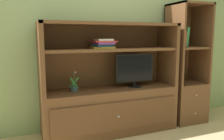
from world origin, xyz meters
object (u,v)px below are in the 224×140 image
tv_monitor (135,69)px  magazine_stack (103,44)px  upright_book_row (181,38)px  media_console (110,98)px  potted_plant (74,88)px  bookshelf_tall (185,84)px

tv_monitor → magazine_stack: 0.56m
tv_monitor → upright_book_row: size_ratio=1.92×
magazine_stack → tv_monitor: bearing=-3.9°
media_console → potted_plant: media_console is taller
tv_monitor → bookshelf_tall: (0.88, 0.04, -0.28)m
media_console → potted_plant: (-0.48, -0.00, 0.18)m
tv_monitor → bookshelf_tall: size_ratio=0.31×
media_console → magazine_stack: 0.73m
tv_monitor → potted_plant: size_ratio=2.15×
media_console → magazine_stack: media_console is taller
tv_monitor → bookshelf_tall: bookshelf_tall is taller
potted_plant → bookshelf_tall: bearing=0.3°
tv_monitor → potted_plant: tv_monitor is taller
potted_plant → magazine_stack: size_ratio=0.81×
media_console → magazine_stack: size_ratio=5.74×
magazine_stack → bookshelf_tall: (1.33, 0.01, -0.63)m
media_console → magazine_stack: (-0.11, -0.01, 0.72)m
media_console → upright_book_row: size_ratio=6.33×
tv_monitor → potted_plant: (-0.82, 0.03, -0.19)m
tv_monitor → upright_book_row: (0.77, 0.03, 0.41)m
upright_book_row → magazine_stack: bearing=-180.0°
potted_plant → upright_book_row: (1.59, -0.00, 0.61)m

